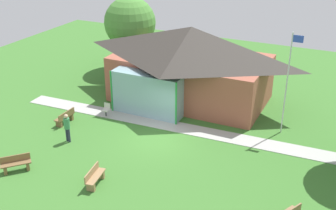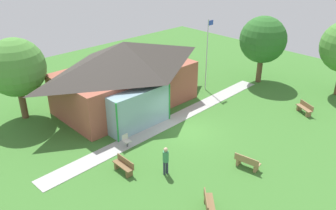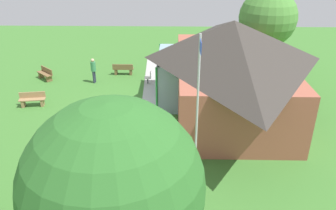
{
  "view_description": "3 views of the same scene",
  "coord_description": "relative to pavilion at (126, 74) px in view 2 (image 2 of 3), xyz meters",
  "views": [
    {
      "loc": [
        9.99,
        -19.61,
        12.3
      ],
      "look_at": [
        -0.3,
        1.96,
        1.29
      ],
      "focal_mm": 45.92,
      "sensor_mm": 36.0,
      "label": 1
    },
    {
      "loc": [
        -15.69,
        -14.4,
        12.23
      ],
      "look_at": [
        0.36,
        2.4,
        0.99
      ],
      "focal_mm": 37.56,
      "sensor_mm": 36.0,
      "label": 2
    },
    {
      "loc": [
        17.21,
        3.08,
        8.86
      ],
      "look_at": [
        0.86,
        2.72,
        0.92
      ],
      "focal_mm": 36.01,
      "sensor_mm": 36.0,
      "label": 3
    }
  ],
  "objects": [
    {
      "name": "ground_plane",
      "position": [
        0.65,
        -6.02,
        -2.69
      ],
      "size": [
        44.0,
        44.0,
        0.0
      ],
      "primitive_type": "plane",
      "color": "#3D752D"
    },
    {
      "name": "pavilion",
      "position": [
        0.0,
        0.0,
        0.0
      ],
      "size": [
        11.28,
        7.55,
        5.17
      ],
      "color": "#A35642",
      "rests_on": "ground_plane"
    },
    {
      "name": "footpath",
      "position": [
        0.65,
        -4.25,
        -2.67
      ],
      "size": [
        20.82,
        2.1,
        0.03
      ],
      "primitive_type": "cube",
      "rotation": [
        0.0,
        0.0,
        0.04
      ],
      "color": "#ADADA8",
      "rests_on": "ground_plane"
    },
    {
      "name": "flagpole",
      "position": [
        6.99,
        -2.12,
        0.69
      ],
      "size": [
        0.64,
        0.08,
        6.17
      ],
      "color": "silver",
      "rests_on": "ground_plane"
    },
    {
      "name": "bench_front_center",
      "position": [
        -0.1,
        -11.41,
        -2.28
      ],
      "size": [
        0.68,
        1.55,
        0.84
      ],
      "rotation": [
        0.0,
        0.0,
        4.88
      ],
      "color": "#9E7A51",
      "rests_on": "ground_plane"
    },
    {
      "name": "bench_front_left",
      "position": [
        -4.4,
        -12.16,
        -2.28
      ],
      "size": [
        1.34,
        1.4,
        0.84
      ],
      "rotation": [
        0.0,
        0.0,
        3.96
      ],
      "color": "brown",
      "rests_on": "ground_plane"
    },
    {
      "name": "bench_mid_left",
      "position": [
        -5.48,
        -6.76,
        -2.28
      ],
      "size": [
        0.46,
        1.5,
        0.84
      ],
      "rotation": [
        0.0,
        0.0,
        1.56
      ],
      "color": "brown",
      "rests_on": "ground_plane"
    },
    {
      "name": "bench_lawn_far_right",
      "position": [
        8.92,
        -10.35,
        -2.28
      ],
      "size": [
        1.06,
        1.54,
        0.84
      ],
      "rotation": [
        0.0,
        0.0,
        1.11
      ],
      "color": "olive",
      "rests_on": "ground_plane"
    },
    {
      "name": "patio_chair_west",
      "position": [
        -3.74,
        -4.75,
        -2.27
      ],
      "size": [
        0.44,
        0.44,
        0.86
      ],
      "rotation": [
        0.0,
        0.0,
        3.14
      ],
      "color": "beige",
      "rests_on": "ground_plane"
    },
    {
      "name": "visitor_strolling_lawn",
      "position": [
        -3.88,
        -8.55,
        -1.66
      ],
      "size": [
        0.34,
        0.34,
        1.74
      ],
      "rotation": [
        0.0,
        0.0,
        6.09
      ],
      "color": "#2D3347",
      "rests_on": "ground_plane"
    },
    {
      "name": "tree_behind_pavilion_left",
      "position": [
        -6.72,
        3.68,
        1.23
      ],
      "size": [
        4.14,
        4.14,
        6.0
      ],
      "color": "brown",
      "rests_on": "ground_plane"
    },
    {
      "name": "tree_east_hedge",
      "position": [
        11.95,
        -4.28,
        1.25
      ],
      "size": [
        4.12,
        4.12,
        6.02
      ],
      "color": "brown",
      "rests_on": "ground_plane"
    }
  ]
}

